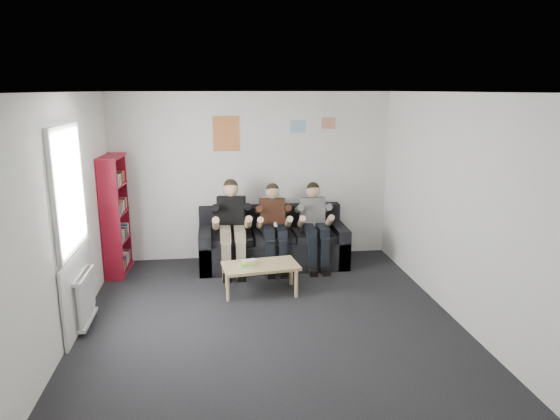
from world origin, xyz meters
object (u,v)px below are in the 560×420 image
object	(u,v)px
person_right	(315,226)
bookshelf	(116,215)
sofa	(272,244)
coffee_table	(261,268)
person_left	(232,227)
person_middle	(274,227)

from	to	relation	value
person_right	bookshelf	bearing A→B (deg)	-179.28
sofa	bookshelf	distance (m)	2.44
sofa	person_right	world-z (taller)	person_right
coffee_table	person_left	distance (m)	1.05
sofa	person_left	xyz separation A→B (m)	(-0.64, -0.21, 0.37)
person_left	bookshelf	bearing A→B (deg)	-176.53
sofa	coffee_table	size ratio (longest dim) A/B	2.27
bookshelf	person_right	bearing A→B (deg)	1.14
bookshelf	person_right	xyz separation A→B (m)	(3.01, -0.16, -0.23)
sofa	person_left	world-z (taller)	person_left
sofa	coffee_table	bearing A→B (deg)	-104.58
person_left	person_middle	xyz separation A→B (m)	(0.64, 0.00, -0.03)
coffee_table	person_middle	xyz separation A→B (m)	(0.30, 0.94, 0.31)
person_left	person_middle	distance (m)	0.64
person_left	person_right	size ratio (longest dim) A/B	1.06
person_middle	person_right	xyz separation A→B (m)	(0.64, 0.00, -0.00)
person_left	person_middle	world-z (taller)	person_left
bookshelf	sofa	bearing A→B (deg)	5.26
bookshelf	person_middle	world-z (taller)	bookshelf
coffee_table	person_right	distance (m)	1.37
sofa	person_left	distance (m)	0.77
sofa	coffee_table	distance (m)	1.18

